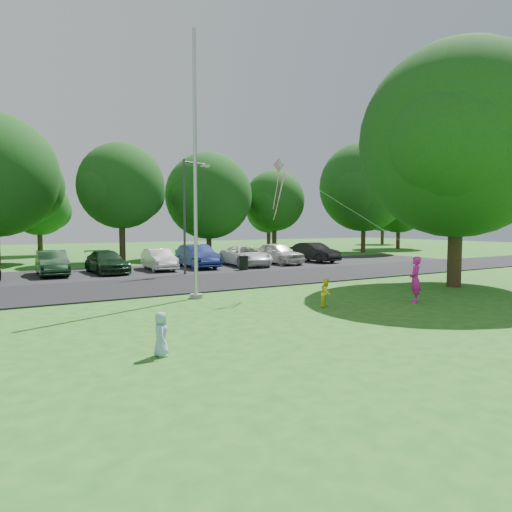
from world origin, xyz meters
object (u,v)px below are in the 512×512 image
flagpole (195,188)px  trash_can (244,263)px  street_lamp (188,206)px  kite (282,178)px  child_blue (161,334)px  big_tree (458,145)px  child_yellow (326,293)px  woman (415,280)px

flagpole → trash_can: 11.02m
flagpole → street_lamp: size_ratio=1.57×
flagpole → kite: size_ratio=2.40×
trash_can → child_blue: bearing=-125.1°
big_tree → child_yellow: size_ratio=11.05×
street_lamp → big_tree: size_ratio=0.59×
woman → child_yellow: bearing=-60.1°
trash_can → child_yellow: size_ratio=0.92×
big_tree → kite: (-8.04, 1.96, -1.70)m
street_lamp → child_blue: (-6.58, -14.30, -3.34)m
kite → woman: bearing=-57.8°
flagpole → child_blue: (-3.73, -6.69, -3.69)m
trash_can → child_blue: size_ratio=0.94×
street_lamp → woman: street_lamp is taller
flagpole → child_blue: bearing=-119.1°
woman → kite: 6.25m
flagpole → child_yellow: 6.23m
street_lamp → big_tree: bearing=-66.1°
street_lamp → kite: (0.30, -8.73, 0.79)m
big_tree → child_blue: (-14.92, -3.61, -5.83)m
flagpole → woman: 8.73m
big_tree → child_blue: 16.42m
street_lamp → kite: street_lamp is taller
big_tree → kite: big_tree is taller
flagpole → kite: 3.38m
street_lamp → trash_can: street_lamp is taller
woman → child_yellow: woman is taller
flagpole → child_blue: 8.50m
trash_can → big_tree: size_ratio=0.08×
big_tree → woman: (-4.82, -1.85, -5.48)m
trash_can → big_tree: (4.60, -11.09, 5.86)m
trash_can → child_yellow: bearing=-106.5°
woman → child_blue: (-10.11, -1.76, -0.36)m
child_yellow → child_blue: (-6.77, -2.69, -0.01)m
kite → flagpole: bearing=152.2°
trash_can → woman: size_ratio=0.54×
trash_can → child_yellow: 12.52m
street_lamp → child_yellow: street_lamp is taller
child_yellow → kite: size_ratio=0.24×
street_lamp → child_yellow: bearing=-103.1°
big_tree → trash_can: bearing=112.5°
child_yellow → kite: kite is taller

